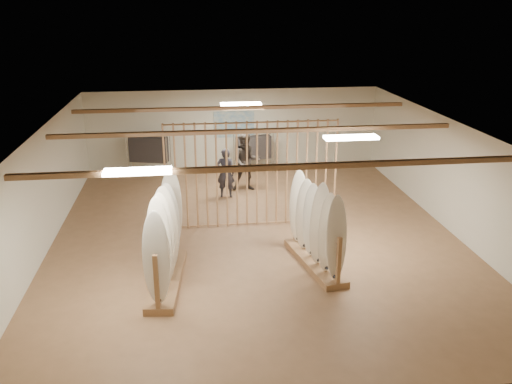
{
  "coord_description": "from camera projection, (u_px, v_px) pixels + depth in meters",
  "views": [
    {
      "loc": [
        -1.59,
        -12.36,
        5.56
      ],
      "look_at": [
        0.0,
        0.0,
        1.2
      ],
      "focal_mm": 38.0,
      "sensor_mm": 36.0,
      "label": 1
    }
  ],
  "objects": [
    {
      "name": "rack_left",
      "position": [
        165.0,
        252.0,
        11.13
      ],
      "size": [
        0.84,
        2.63,
        2.08
      ],
      "rotation": [
        0.0,
        0.0,
        -0.1
      ],
      "color": "#936942",
      "rests_on": "floor"
    },
    {
      "name": "rack_right",
      "position": [
        315.0,
        238.0,
        11.93
      ],
      "size": [
        0.97,
        2.46,
        1.94
      ],
      "rotation": [
        0.0,
        0.0,
        0.19
      ],
      "color": "#936942",
      "rests_on": "floor"
    },
    {
      "name": "floor",
      "position": [
        256.0,
        237.0,
        13.6
      ],
      "size": [
        12.0,
        12.0,
        0.0
      ],
      "primitive_type": "plane",
      "color": "#8F6745",
      "rests_on": "ground"
    },
    {
      "name": "light_panels",
      "position": [
        256.0,
        130.0,
        12.69
      ],
      "size": [
        1.2,
        0.35,
        0.06
      ],
      "primitive_type": "cube",
      "color": "white",
      "rests_on": "ground"
    },
    {
      "name": "shopper_a",
      "position": [
        225.0,
        170.0,
        16.15
      ],
      "size": [
        0.67,
        0.5,
        1.71
      ],
      "primitive_type": "imported",
      "rotation": [
        0.0,
        0.0,
        3.01
      ],
      "color": "#292830",
      "rests_on": "floor"
    },
    {
      "name": "wall_back",
      "position": [
        234.0,
        130.0,
        18.75
      ],
      "size": [
        12.0,
        0.0,
        12.0
      ],
      "primitive_type": "plane",
      "rotation": [
        1.57,
        0.0,
        0.0
      ],
      "color": "silver",
      "rests_on": "ground"
    },
    {
      "name": "poster",
      "position": [
        234.0,
        124.0,
        18.67
      ],
      "size": [
        1.4,
        0.03,
        0.9
      ],
      "primitive_type": "cube",
      "color": "teal",
      "rests_on": "ground"
    },
    {
      "name": "wall_right",
      "position": [
        451.0,
        176.0,
        13.74
      ],
      "size": [
        0.0,
        12.0,
        12.0
      ],
      "primitive_type": "plane",
      "rotation": [
        1.57,
        0.0,
        -1.57
      ],
      "color": "silver",
      "rests_on": "ground"
    },
    {
      "name": "shopper_b",
      "position": [
        246.0,
        158.0,
        16.68
      ],
      "size": [
        1.03,
        0.82,
        2.08
      ],
      "primitive_type": "imported",
      "rotation": [
        0.0,
        0.0,
        -0.04
      ],
      "color": "#302925",
      "rests_on": "floor"
    },
    {
      "name": "wall_front",
      "position": [
        311.0,
        320.0,
        7.52
      ],
      "size": [
        12.0,
        0.0,
        12.0
      ],
      "primitive_type": "plane",
      "rotation": [
        -1.57,
        0.0,
        0.0
      ],
      "color": "silver",
      "rests_on": "ground"
    },
    {
      "name": "ceiling",
      "position": [
        256.0,
        128.0,
        12.67
      ],
      "size": [
        12.0,
        12.0,
        0.0
      ],
      "primitive_type": "plane",
      "rotation": [
        3.14,
        0.0,
        0.0
      ],
      "color": "gray",
      "rests_on": "ground"
    },
    {
      "name": "clothing_rack_b",
      "position": [
        253.0,
        148.0,
        18.43
      ],
      "size": [
        1.26,
        0.58,
        1.38
      ],
      "rotation": [
        0.0,
        0.0,
        0.23
      ],
      "color": "silver",
      "rests_on": "floor"
    },
    {
      "name": "clothing_rack_a",
      "position": [
        149.0,
        149.0,
        17.99
      ],
      "size": [
        1.32,
        0.7,
        1.47
      ],
      "rotation": [
        0.0,
        0.0,
        -0.29
      ],
      "color": "silver",
      "rests_on": "floor"
    },
    {
      "name": "ceiling_slats",
      "position": [
        256.0,
        131.0,
        12.7
      ],
      "size": [
        9.5,
        6.12,
        0.1
      ],
      "primitive_type": "cube",
      "color": "#936942",
      "rests_on": "ground"
    },
    {
      "name": "bamboo_partition",
      "position": [
        252.0,
        174.0,
        13.88
      ],
      "size": [
        4.45,
        0.05,
        2.78
      ],
      "color": "tan",
      "rests_on": "ground"
    },
    {
      "name": "wall_left",
      "position": [
        42.0,
        193.0,
        12.53
      ],
      "size": [
        0.0,
        12.0,
        12.0
      ],
      "primitive_type": "plane",
      "rotation": [
        1.57,
        0.0,
        1.57
      ],
      "color": "silver",
      "rests_on": "ground"
    }
  ]
}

